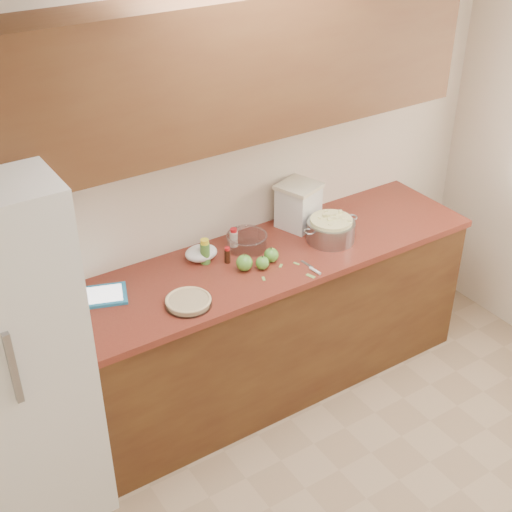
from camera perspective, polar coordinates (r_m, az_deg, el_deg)
room_shell at (r=2.80m, az=17.02°, el=-7.04°), size 3.60×3.60×3.60m
counter_run at (r=4.17m, az=0.15°, el=-5.59°), size 2.64×0.68×0.92m
upper_cabinets at (r=3.60m, az=-1.21°, el=14.93°), size 2.60×0.34×0.70m
pie at (r=3.56m, az=-5.43°, el=-3.65°), size 0.24×0.24×0.04m
colander at (r=4.08m, az=5.99°, el=2.09°), size 0.37×0.28×0.14m
flour_canister at (r=4.18m, az=3.40°, el=4.10°), size 0.28×0.28×0.27m
tablet at (r=3.69m, az=-12.24°, el=-3.12°), size 0.30×0.27×0.02m
paring_knife at (r=3.82m, az=4.64°, el=-1.10°), size 0.03×0.17×0.02m
lemon_bottle at (r=3.85m, az=-4.10°, el=0.34°), size 0.05×0.05×0.15m
cinnamon_shaker at (r=4.01m, az=-1.80°, el=1.48°), size 0.05×0.05×0.11m
vanilla_bottle at (r=3.86m, az=-2.30°, el=0.07°), size 0.03×0.03×0.09m
mixing_bowl at (r=3.99m, az=-0.73°, el=1.25°), size 0.23×0.23×0.09m
paper_towel at (r=3.90m, az=-4.41°, el=0.24°), size 0.21×0.19×0.08m
apple_left at (r=3.79m, az=-0.93°, el=-0.55°), size 0.09×0.09×0.10m
apple_center at (r=3.87m, az=1.22°, el=0.07°), size 0.08×0.08×0.09m
apple_front at (r=3.81m, az=0.52°, el=-0.56°), size 0.07×0.07×0.08m
peel_a at (r=3.87m, az=3.24°, el=-0.61°), size 0.03×0.04×0.00m
peel_b at (r=3.85m, az=1.99°, el=-0.79°), size 0.04×0.03×0.00m
peel_c at (r=3.78m, az=4.39°, el=-1.61°), size 0.04×0.06×0.00m
peel_d at (r=3.74m, az=0.61°, el=-1.83°), size 0.03×0.04×0.00m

